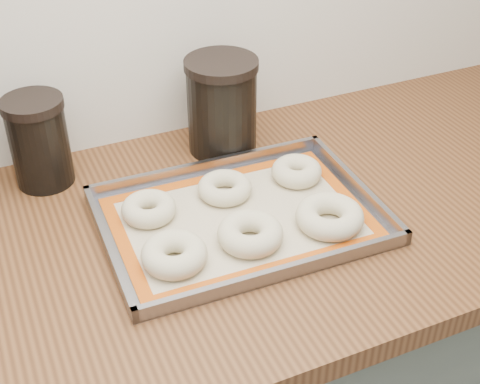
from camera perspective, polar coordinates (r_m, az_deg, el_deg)
name	(u,v)px	position (r m, az deg, el deg)	size (l,w,h in m)	color
countertop	(158,248)	(1.12, -7.03, -4.77)	(3.06, 0.68, 0.04)	brown
baking_tray	(240,218)	(1.13, 0.00, -2.20)	(0.47, 0.34, 0.03)	gray
baking_mat	(240,219)	(1.13, 0.00, -2.29)	(0.43, 0.30, 0.00)	#C6B793
bagel_front_left	(174,254)	(1.03, -5.63, -5.32)	(0.10, 0.10, 0.04)	beige
bagel_front_mid	(250,234)	(1.07, 0.88, -3.58)	(0.11, 0.11, 0.04)	beige
bagel_front_right	(330,216)	(1.11, 7.66, -2.08)	(0.11, 0.11, 0.04)	beige
bagel_back_left	(149,209)	(1.13, -7.79, -1.43)	(0.09, 0.09, 0.03)	beige
bagel_back_mid	(225,188)	(1.18, -1.32, 0.35)	(0.10, 0.10, 0.03)	beige
bagel_back_right	(297,171)	(1.22, 4.85, 1.77)	(0.09, 0.09, 0.03)	beige
canister_mid	(39,141)	(1.24, -16.77, 4.17)	(0.11, 0.11, 0.17)	black
canister_right	(222,105)	(1.28, -1.56, 7.40)	(0.14, 0.14, 0.19)	black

